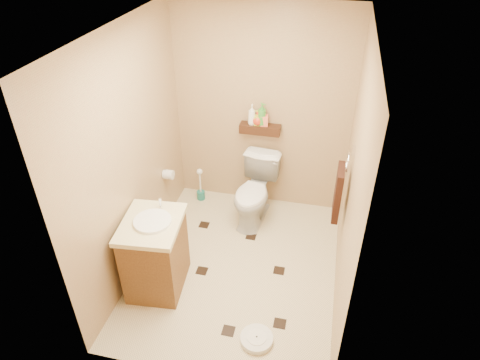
# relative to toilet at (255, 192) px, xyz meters

# --- Properties ---
(ground) EXTENTS (2.50, 2.50, 0.00)m
(ground) POSITION_rel_toilet_xyz_m (-0.02, -0.83, -0.38)
(ground) COLOR beige
(ground) RESTS_ON ground
(wall_back) EXTENTS (2.00, 0.04, 2.40)m
(wall_back) POSITION_rel_toilet_xyz_m (-0.02, 0.42, 0.82)
(wall_back) COLOR tan
(wall_back) RESTS_ON ground
(wall_front) EXTENTS (2.00, 0.04, 2.40)m
(wall_front) POSITION_rel_toilet_xyz_m (-0.02, -2.08, 0.82)
(wall_front) COLOR tan
(wall_front) RESTS_ON ground
(wall_left) EXTENTS (0.04, 2.50, 2.40)m
(wall_left) POSITION_rel_toilet_xyz_m (-1.02, -0.83, 0.82)
(wall_left) COLOR tan
(wall_left) RESTS_ON ground
(wall_right) EXTENTS (0.04, 2.50, 2.40)m
(wall_right) POSITION_rel_toilet_xyz_m (0.98, -0.83, 0.82)
(wall_right) COLOR tan
(wall_right) RESTS_ON ground
(ceiling) EXTENTS (2.00, 2.50, 0.02)m
(ceiling) POSITION_rel_toilet_xyz_m (-0.02, -0.83, 2.02)
(ceiling) COLOR white
(ceiling) RESTS_ON wall_back
(wall_shelf) EXTENTS (0.46, 0.14, 0.10)m
(wall_shelf) POSITION_rel_toilet_xyz_m (-0.02, 0.34, 0.64)
(wall_shelf) COLOR #3E1C11
(wall_shelf) RESTS_ON wall_back
(floor_accents) EXTENTS (1.18, 1.46, 0.01)m
(floor_accents) POSITION_rel_toilet_xyz_m (0.03, -0.90, -0.38)
(floor_accents) COLOR black
(floor_accents) RESTS_ON ground
(toilet) EXTENTS (0.50, 0.79, 0.76)m
(toilet) POSITION_rel_toilet_xyz_m (0.00, 0.00, 0.00)
(toilet) COLOR white
(toilet) RESTS_ON ground
(vanity) EXTENTS (0.59, 0.69, 0.90)m
(vanity) POSITION_rel_toilet_xyz_m (-0.72, -1.21, 0.02)
(vanity) COLOR brown
(vanity) RESTS_ON ground
(bathroom_scale) EXTENTS (0.29, 0.29, 0.06)m
(bathroom_scale) POSITION_rel_toilet_xyz_m (0.35, -1.65, -0.35)
(bathroom_scale) COLOR white
(bathroom_scale) RESTS_ON ground
(toilet_brush) EXTENTS (0.10, 0.10, 0.45)m
(toilet_brush) POSITION_rel_toilet_xyz_m (-0.73, 0.24, -0.22)
(toilet_brush) COLOR #1A6B63
(toilet_brush) RESTS_ON ground
(towel_ring) EXTENTS (0.12, 0.30, 0.76)m
(towel_ring) POSITION_rel_toilet_xyz_m (0.90, -0.58, 0.56)
(towel_ring) COLOR silver
(towel_ring) RESTS_ON wall_right
(toilet_paper) EXTENTS (0.12, 0.11, 0.12)m
(toilet_paper) POSITION_rel_toilet_xyz_m (-0.96, -0.18, 0.22)
(toilet_paper) COLOR white
(toilet_paper) RESTS_ON wall_left
(bottle_a) EXTENTS (0.10, 0.10, 0.23)m
(bottle_a) POSITION_rel_toilet_xyz_m (-0.11, 0.34, 0.80)
(bottle_a) COLOR white
(bottle_a) RESTS_ON wall_shelf
(bottle_b) EXTENTS (0.09, 0.09, 0.17)m
(bottle_b) POSITION_rel_toilet_xyz_m (-0.05, 0.34, 0.78)
(bottle_b) COLOR #C0CF2B
(bottle_b) RESTS_ON wall_shelf
(bottle_c) EXTENTS (0.17, 0.17, 0.16)m
(bottle_c) POSITION_rel_toilet_xyz_m (-0.04, 0.34, 0.77)
(bottle_c) COLOR red
(bottle_c) RESTS_ON wall_shelf
(bottle_d) EXTENTS (0.14, 0.14, 0.26)m
(bottle_d) POSITION_rel_toilet_xyz_m (0.00, 0.34, 0.82)
(bottle_d) COLOR green
(bottle_d) RESTS_ON wall_shelf
(bottle_e) EXTENTS (0.09, 0.09, 0.18)m
(bottle_e) POSITION_rel_toilet_xyz_m (0.03, 0.34, 0.78)
(bottle_e) COLOR #FF7854
(bottle_e) RESTS_ON wall_shelf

